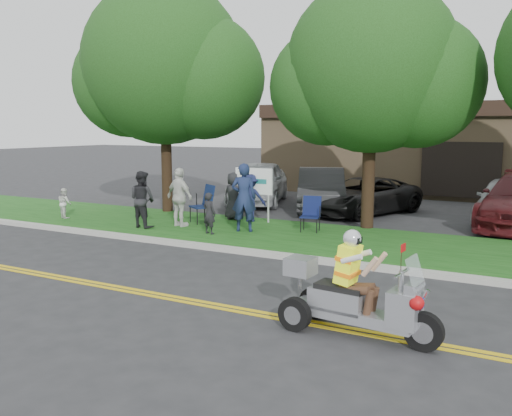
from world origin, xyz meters
The scene contains 23 objects.
ground centered at (0.00, 0.00, 0.00)m, with size 120.00×120.00×0.00m, color #28282B.
centerline_near centered at (0.00, -0.58, 0.01)m, with size 60.00×0.10×0.01m, color gold.
centerline_far centered at (0.00, -0.42, 0.01)m, with size 60.00×0.10×0.01m, color gold.
curb centered at (0.00, 3.05, 0.06)m, with size 60.00×0.25×0.12m, color #A8A89E.
grass_verge centered at (0.00, 5.20, 0.06)m, with size 60.00×4.00×0.10m, color #124312.
commercial_building centered at (2.00, 18.98, 2.01)m, with size 18.00×8.20×4.00m.
tree_left centered at (-6.44, 7.03, 4.85)m, with size 6.62×5.40×7.78m.
tree_mid centered at (0.55, 7.23, 4.43)m, with size 5.88×4.80×7.05m.
business_sign centered at (-2.90, 6.60, 1.26)m, with size 1.25×0.06×1.75m.
trike_scooter centered at (2.59, -0.65, 0.54)m, with size 2.39×0.83×1.56m.
lawn_chair_a centered at (-4.10, 5.70, 0.75)m, with size 0.84×0.85×1.15m.
lawn_chair_b centered at (-0.74, 5.96, 0.65)m, with size 0.60×0.62×0.97m.
spectator_adult_left centered at (-2.37, 5.03, 1.06)m, with size 0.69×0.46×1.90m, color #192447.
spectator_adult_mid centered at (-5.26, 4.18, 0.93)m, with size 0.80×0.62×1.64m, color black.
spectator_adult_right centered at (-4.39, 4.81, 0.96)m, with size 1.01×0.42×1.72m, color silver.
spectator_chair_a centered at (-2.98, 6.52, 0.83)m, with size 0.94×0.54×1.46m, color #181E45.
spectator_chair_b centered at (-3.61, 6.59, 0.85)m, with size 0.73×0.47×1.49m, color black.
child_left centered at (-3.02, 4.26, 0.67)m, with size 0.41×0.27×1.14m, color black.
child_right centered at (-8.50, 4.28, 0.59)m, with size 0.47×0.36×0.96m, color silver.
parked_car_far_left centered at (-5.00, 10.91, 0.83)m, with size 1.96×4.88×1.66m, color #A9ADB1.
parked_car_left centered at (-2.12, 10.30, 0.76)m, with size 1.60×4.59×1.51m, color #2E2E30.
parked_car_mid centered at (-0.52, 10.13, 0.63)m, with size 2.10×4.55×1.27m, color black.
parked_car_far_right centered at (4.00, 10.54, 0.72)m, with size 1.70×4.23×1.44m, color #ADB0B4.
Camera 1 is at (4.88, -7.95, 3.01)m, focal length 38.00 mm.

